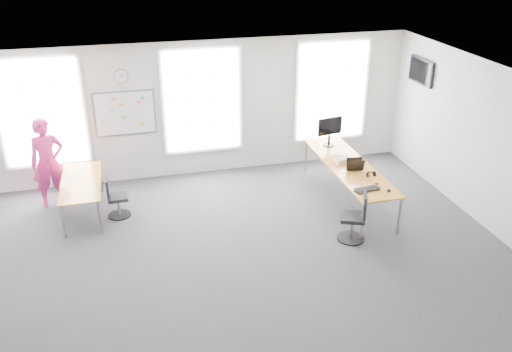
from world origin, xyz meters
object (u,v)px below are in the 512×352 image
object	(u,v)px
desk_left	(81,184)
headphones	(371,174)
desk_right	(349,167)
chair_left	(115,199)
monitor	(330,129)
chair_right	(355,219)
person	(48,162)
keyboard	(367,190)

from	to	relation	value
desk_left	headphones	distance (m)	5.60
desk_right	chair_left	size ratio (longest dim) A/B	3.80
chair_left	monitor	bearing A→B (deg)	-85.13
chair_right	monitor	bearing A→B (deg)	-168.23
desk_left	person	xyz separation A→B (m)	(-0.61, 0.56, 0.28)
desk_left	chair_right	size ratio (longest dim) A/B	2.01
keyboard	monitor	size ratio (longest dim) A/B	0.75
desk_right	desk_left	size ratio (longest dim) A/B	1.69
chair_left	desk_right	bearing A→B (deg)	-98.42
chair_right	person	bearing A→B (deg)	-95.37
headphones	person	bearing A→B (deg)	174.48
person	keyboard	bearing A→B (deg)	-38.22
chair_right	headphones	xyz separation A→B (m)	(0.68, 0.90, 0.41)
headphones	chair_left	bearing A→B (deg)	179.77
chair_left	person	distance (m)	1.59
desk_left	monitor	world-z (taller)	monitor
chair_right	chair_left	distance (m)	4.58
chair_right	keyboard	bearing A→B (deg)	158.07
chair_right	keyboard	xyz separation A→B (m)	(0.36, 0.37, 0.37)
desk_right	headphones	bearing A→B (deg)	-72.87
person	headphones	bearing A→B (deg)	-32.69
desk_left	monitor	distance (m)	5.27
headphones	chair_right	bearing A→B (deg)	-114.99
person	headphones	world-z (taller)	person
keyboard	desk_right	bearing A→B (deg)	67.06
chair_left	monitor	size ratio (longest dim) A/B	1.28
desk_left	chair_right	distance (m)	5.27
chair_left	keyboard	xyz separation A→B (m)	(4.51, -1.58, 0.42)
chair_left	monitor	world-z (taller)	monitor
chair_right	monitor	world-z (taller)	monitor
keyboard	desk_left	bearing A→B (deg)	143.47
desk_right	chair_left	xyz separation A→B (m)	(-4.64, 0.44, -0.36)
desk_left	headphones	size ratio (longest dim) A/B	10.51
headphones	monitor	size ratio (longest dim) A/B	0.28
desk_left	headphones	xyz separation A→B (m)	(5.43, -1.35, 0.19)
chair_right	chair_left	size ratio (longest dim) A/B	1.12
desk_right	chair_right	xyz separation A→B (m)	(-0.49, -1.50, -0.31)
person	keyboard	size ratio (longest dim) A/B	3.75
chair_left	person	world-z (taller)	person
desk_left	keyboard	world-z (taller)	keyboard
monitor	chair_left	bearing A→B (deg)	177.02
desk_right	headphones	world-z (taller)	headphones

